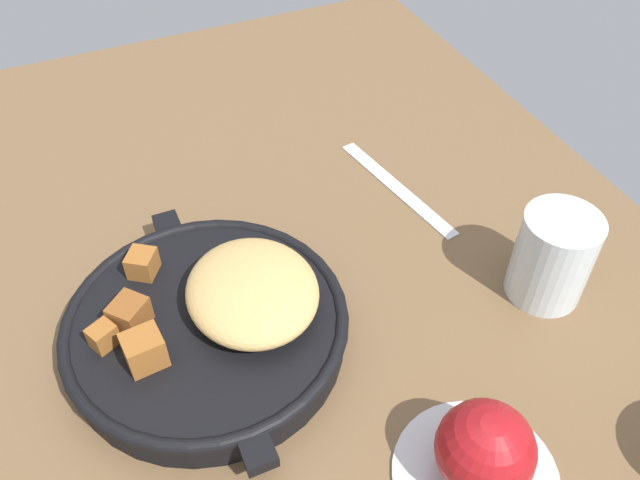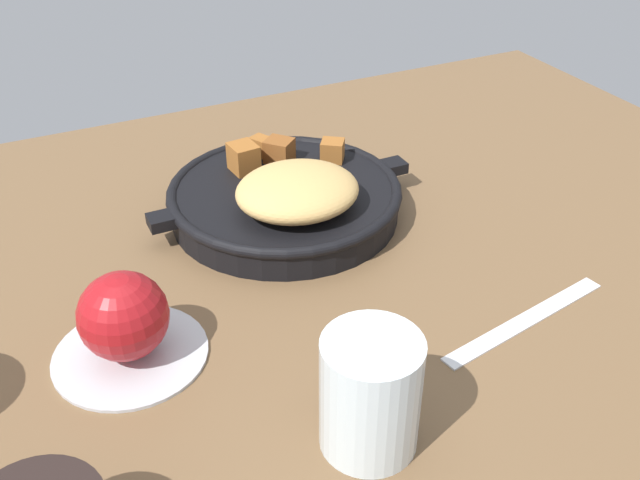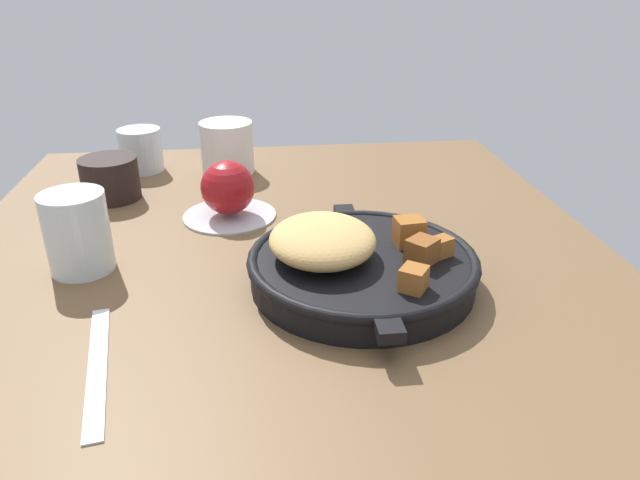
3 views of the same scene
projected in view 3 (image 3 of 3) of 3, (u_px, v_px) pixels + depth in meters
ground_plane at (288, 307)px, 62.37cm from camera, size 108.79×79.42×2.40cm
cast_iron_skillet at (357, 262)px, 63.23cm from camera, size 28.99×24.65×7.26cm
saucer_plate at (230, 214)px, 80.81cm from camera, size 12.62×12.62×0.60cm
red_apple at (228, 188)px, 79.13cm from camera, size 7.21×7.21×7.21cm
butter_knife at (97, 366)px, 51.21cm from camera, size 18.79×4.88×0.36cm
water_glass_tall at (77, 232)px, 65.50cm from camera, size 7.03×7.03×9.09cm
water_glass_short at (141, 150)px, 96.99cm from camera, size 6.90×6.90×6.92cm
coffee_mug_dark at (110, 179)px, 85.72cm from camera, size 8.20×8.20×6.11cm
ceramic_mug_white at (227, 147)px, 95.91cm from camera, size 8.45×8.45×8.28cm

